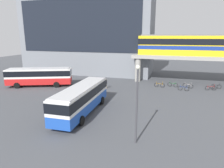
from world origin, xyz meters
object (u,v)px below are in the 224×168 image
at_px(bus_secondary, 39,75).
at_px(bicycle_green, 173,85).
at_px(bicycle_orange, 159,85).
at_px(bicycle_silver, 188,86).
at_px(bicycle_black, 216,87).
at_px(station_building, 87,31).
at_px(train, 201,45).
at_px(bus_main, 82,97).
at_px(pedestrian_walking_across, 106,84).
at_px(bicycle_red, 211,88).
at_px(bicycle_blue, 183,88).

bearing_deg(bus_secondary, bicycle_green, 15.72).
relative_size(bicycle_orange, bicycle_green, 1.02).
xyz_separation_m(bicycle_silver, bicycle_black, (4.50, 0.75, 0.00)).
height_order(station_building, train, station_building).
height_order(train, bus_secondary, train).
distance_m(bus_secondary, bicycle_black, 30.52).
bearing_deg(bicycle_orange, bus_main, -117.50).
xyz_separation_m(station_building, pedestrian_walking_across, (9.27, -14.00, -9.12)).
bearing_deg(bicycle_silver, bicycle_black, 9.49).
bearing_deg(bus_main, bicycle_silver, 51.67).
distance_m(station_building, bicycle_silver, 26.35).
bearing_deg(bicycle_black, bicycle_red, -128.27).
bearing_deg(bicycle_red, train, 106.97).
height_order(bicycle_green, pedestrian_walking_across, pedestrian_walking_across).
relative_size(bicycle_orange, bicycle_silver, 1.07).
bearing_deg(bicycle_red, bicycle_green, 174.98).
height_order(bicycle_orange, bicycle_green, same).
xyz_separation_m(bicycle_blue, bicycle_silver, (0.81, 2.10, 0.00)).
height_order(bicycle_red, bicycle_silver, same).
bearing_deg(bicycle_blue, station_building, 151.92).
height_order(bicycle_blue, bicycle_black, same).
distance_m(train, bus_secondary, 29.67).
distance_m(bicycle_blue, bicycle_silver, 2.25).
relative_size(bus_main, pedestrian_walking_across, 6.95).
bearing_deg(bicycle_silver, bicycle_blue, -111.20).
bearing_deg(bus_secondary, bicycle_orange, 14.94).
bearing_deg(bicycle_orange, bicycle_silver, 10.76).
relative_size(bicycle_red, bicycle_silver, 1.05).
xyz_separation_m(train, bicycle_silver, (-1.90, -4.75, -6.75)).
bearing_deg(bicycle_black, bus_main, -135.76).
xyz_separation_m(bicycle_blue, bicycle_orange, (-3.91, 1.20, 0.00)).
height_order(train, bus_main, train).
bearing_deg(station_building, bicycle_silver, -22.86).
xyz_separation_m(bus_secondary, bicycle_green, (22.63, 6.37, -1.63)).
xyz_separation_m(bus_main, bicycle_orange, (7.74, 14.87, -1.63)).
bearing_deg(bicycle_orange, bicycle_blue, -17.08).
distance_m(bicycle_blue, bicycle_red, 4.61).
bearing_deg(station_building, train, -11.05).
height_order(bicycle_red, bicycle_green, same).
height_order(train, bicycle_red, train).
bearing_deg(bicycle_red, bicycle_blue, -159.75).
height_order(bicycle_black, pedestrian_walking_across, pedestrian_walking_across).
height_order(station_building, bicycle_red, station_building).
xyz_separation_m(station_building, bicycle_silver, (22.65, -9.55, -9.51)).
xyz_separation_m(bus_main, bicycle_black, (16.97, 16.52, -1.63)).
distance_m(bicycle_blue, bicycle_orange, 4.09).
bearing_deg(bus_secondary, bicycle_black, 13.47).
bearing_deg(pedestrian_walking_across, bus_main, -85.41).
distance_m(bicycle_red, bicycle_black, 1.60).
height_order(bus_main, bicycle_black, bus_main).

